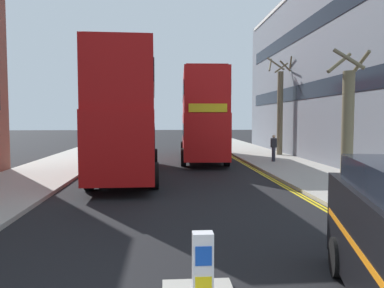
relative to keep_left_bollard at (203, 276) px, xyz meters
name	(u,v)px	position (x,y,z in m)	size (l,w,h in m)	color
sidewalk_right	(301,171)	(6.50, 13.92, -0.54)	(4.00, 80.00, 0.14)	#ADA89E
sidewalk_left	(42,173)	(-6.50, 13.92, -0.54)	(4.00, 80.00, 0.14)	#ADA89E
kerb_line_outer	(272,178)	(4.40, 11.92, -0.60)	(0.10, 56.00, 0.01)	yellow
kerb_line_inner	(269,178)	(4.24, 11.92, -0.60)	(0.10, 56.00, 0.01)	yellow
keep_left_bollard	(203,276)	(0.00, 0.00, 0.00)	(0.36, 0.28, 1.11)	silver
double_decker_bus_away	(128,112)	(-2.23, 13.02, 2.42)	(3.00, 10.87, 5.64)	#B20F0F
double_decker_bus_oncoming	(202,114)	(1.96, 19.99, 2.42)	(3.12, 10.89, 5.64)	red
pedestrian_far	(274,148)	(6.09, 17.52, 0.38)	(0.34, 0.22, 1.62)	#2D2D38
street_tree_near	(347,130)	(5.41, 6.92, 1.76)	(1.19, 1.31, 4.80)	#6B6047
street_tree_mid	(280,109)	(7.77, 21.79, 2.83)	(1.90, 2.00, 7.01)	#6B6047
townhouse_terrace_right	(375,71)	(13.50, 19.62, 5.31)	(10.08, 28.00, 11.82)	slate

